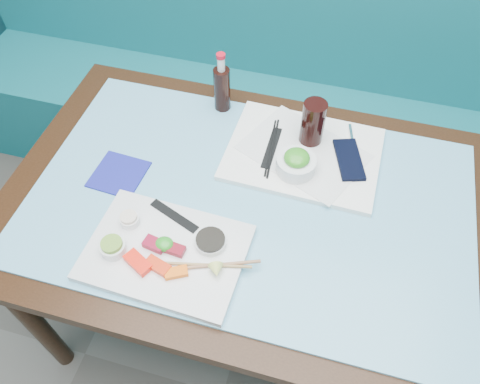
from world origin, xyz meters
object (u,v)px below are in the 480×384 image
(serving_tray, at_px, (303,154))
(sashimi_plate, at_px, (166,252))
(dining_table, at_px, (249,218))
(seaweed_bowl, at_px, (296,165))
(booth_bench, at_px, (296,106))
(blue_napkin, at_px, (119,174))
(cola_glass, at_px, (313,123))
(cola_bottle_body, at_px, (222,89))

(serving_tray, bearing_deg, sashimi_plate, -120.97)
(dining_table, distance_m, seaweed_bowl, 0.21)
(booth_bench, xyz_separation_m, blue_napkin, (-0.39, -0.85, 0.39))
(sashimi_plate, relative_size, serving_tray, 0.89)
(serving_tray, height_order, cola_glass, cola_glass)
(seaweed_bowl, bearing_deg, cola_bottle_body, 142.66)
(cola_bottle_body, bearing_deg, dining_table, -62.04)
(dining_table, relative_size, cola_glass, 9.75)
(booth_bench, xyz_separation_m, dining_table, (0.00, -0.84, 0.29))
(sashimi_plate, height_order, serving_tray, sashimi_plate)
(seaweed_bowl, bearing_deg, cola_glass, 81.25)
(sashimi_plate, bearing_deg, blue_napkin, 139.47)
(sashimi_plate, relative_size, blue_napkin, 2.77)
(dining_table, height_order, cola_bottle_body, cola_bottle_body)
(dining_table, distance_m, cola_glass, 0.34)
(cola_glass, bearing_deg, dining_table, -115.47)
(dining_table, height_order, blue_napkin, blue_napkin)
(booth_bench, relative_size, seaweed_bowl, 26.22)
(serving_tray, xyz_separation_m, blue_napkin, (-0.50, -0.22, -0.01))
(dining_table, distance_m, blue_napkin, 0.40)
(cola_glass, height_order, cola_bottle_body, cola_glass)
(booth_bench, bearing_deg, cola_bottle_body, -110.22)
(sashimi_plate, distance_m, cola_glass, 0.57)
(sashimi_plate, xyz_separation_m, blue_napkin, (-0.23, 0.21, -0.01))
(dining_table, bearing_deg, serving_tray, 60.90)
(serving_tray, bearing_deg, dining_table, -117.47)
(cola_glass, distance_m, blue_napkin, 0.59)
(booth_bench, relative_size, sashimi_plate, 7.53)
(booth_bench, distance_m, serving_tray, 0.76)
(dining_table, height_order, cola_glass, cola_glass)
(dining_table, xyz_separation_m, blue_napkin, (-0.39, -0.02, 0.09))
(booth_bench, relative_size, blue_napkin, 20.83)
(dining_table, bearing_deg, seaweed_bowl, 51.09)
(booth_bench, height_order, blue_napkin, booth_bench)
(serving_tray, xyz_separation_m, cola_glass, (0.01, 0.05, 0.08))
(dining_table, xyz_separation_m, seaweed_bowl, (0.10, 0.13, 0.13))
(booth_bench, xyz_separation_m, cola_bottle_body, (-0.18, -0.50, 0.46))
(serving_tray, distance_m, seaweed_bowl, 0.08)
(dining_table, bearing_deg, booth_bench, 90.00)
(serving_tray, height_order, seaweed_bowl, seaweed_bowl)
(booth_bench, bearing_deg, sashimi_plate, -98.65)
(sashimi_plate, height_order, seaweed_bowl, seaweed_bowl)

